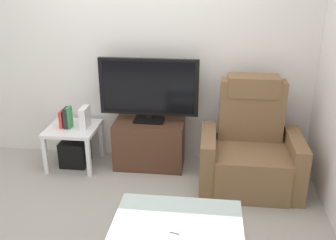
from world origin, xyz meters
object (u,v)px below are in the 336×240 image
object	(u,v)px
coffee_table	(178,224)
side_table	(73,133)
tv_stand	(149,144)
book_rightmost	(69,117)
game_console	(85,117)
book_leftmost	(62,119)
book_middle	(67,118)
recliner_armchair	(250,150)
subwoofer_box	(75,152)
television	(149,89)
cell_phone	(178,226)

from	to	relation	value
coffee_table	side_table	bearing A→B (deg)	130.88
tv_stand	coffee_table	bearing A→B (deg)	-73.61
book_rightmost	game_console	size ratio (longest dim) A/B	1.03
book_leftmost	game_console	size ratio (longest dim) A/B	0.82
book_middle	coffee_table	world-z (taller)	book_middle
recliner_armchair	subwoofer_box	xyz separation A→B (m)	(-1.90, 0.20, -0.23)
tv_stand	subwoofer_box	bearing A→B (deg)	-175.18
tv_stand	side_table	bearing A→B (deg)	-175.18
recliner_armchair	book_middle	distance (m)	1.96
television	game_console	xyz separation A→B (m)	(-0.69, -0.08, -0.32)
tv_stand	book_rightmost	distance (m)	0.91
book_middle	subwoofer_box	bearing A→B (deg)	23.99
side_table	subwoofer_box	size ratio (longest dim) A/B	1.88
television	book_rightmost	bearing A→B (deg)	-172.69
side_table	book_middle	bearing A→B (deg)	-156.01
book_rightmost	game_console	world-z (taller)	book_rightmost
cell_phone	book_middle	bearing A→B (deg)	145.52
television	side_table	size ratio (longest dim) A/B	1.94
book_middle	book_rightmost	world-z (taller)	book_rightmost
game_console	television	bearing A→B (deg)	6.56
subwoofer_box	cell_phone	size ratio (longest dim) A/B	1.91
television	book_leftmost	distance (m)	1.00
book_rightmost	game_console	bearing A→B (deg)	10.51
book_middle	cell_phone	size ratio (longest dim) A/B	1.50
coffee_table	book_leftmost	bearing A→B (deg)	133.38
tv_stand	book_leftmost	distance (m)	0.98
side_table	game_console	distance (m)	0.24
television	book_leftmost	size ratio (longest dim) A/B	5.61
book_leftmost	game_console	distance (m)	0.25
side_table	game_console	world-z (taller)	game_console
book_leftmost	book_middle	world-z (taller)	book_middle
book_leftmost	coffee_table	xyz separation A→B (m)	(1.40, -1.48, -0.15)
game_console	side_table	bearing A→B (deg)	-176.05
side_table	subwoofer_box	world-z (taller)	side_table
television	coffee_table	size ratio (longest dim) A/B	1.17
book_middle	book_rightmost	distance (m)	0.03
game_console	cell_phone	world-z (taller)	game_console
tv_stand	book_leftmost	size ratio (longest dim) A/B	4.02
recliner_armchair	cell_phone	world-z (taller)	recliner_armchair
television	recliner_armchair	bearing A→B (deg)	-15.02
game_console	cell_phone	distance (m)	1.96
recliner_armchair	book_leftmost	xyz separation A→B (m)	(-2.00, 0.18, 0.17)
book_leftmost	cell_phone	size ratio (longest dim) A/B	1.25
television	game_console	world-z (taller)	television
subwoofer_box	game_console	size ratio (longest dim) A/B	1.26
tv_stand	recliner_armchair	world-z (taller)	recliner_armchair
television	cell_phone	distance (m)	1.78
television	recliner_armchair	xyz separation A→B (m)	(1.07, -0.29, -0.52)
subwoofer_box	book_middle	world-z (taller)	book_middle
subwoofer_box	book_middle	xyz separation A→B (m)	(-0.04, -0.02, 0.42)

